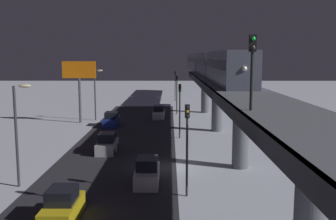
# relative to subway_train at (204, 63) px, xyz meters

# --- Properties ---
(ground_plane) EXTENTS (240.00, 240.00, 0.00)m
(ground_plane) POSITION_rel_subway_train_xyz_m (6.11, 36.01, -8.52)
(ground_plane) COLOR silver
(avenue_asphalt) EXTENTS (11.00, 83.12, 0.01)m
(avenue_asphalt) POSITION_rel_subway_train_xyz_m (11.03, 36.01, -8.51)
(avenue_asphalt) COLOR #28282D
(avenue_asphalt) RESTS_ON ground_plane
(elevated_railway) EXTENTS (5.00, 83.12, 6.74)m
(elevated_railway) POSITION_rel_subway_train_xyz_m (0.09, 36.01, -2.66)
(elevated_railway) COLOR slate
(elevated_railway) RESTS_ON ground_plane
(subway_train) EXTENTS (2.94, 74.07, 3.40)m
(subway_train) POSITION_rel_subway_train_xyz_m (0.00, 0.00, 0.00)
(subway_train) COLOR #4C5160
(subway_train) RESTS_ON elevated_railway
(rail_signal) EXTENTS (0.36, 0.41, 4.00)m
(rail_signal) POSITION_rel_subway_train_xyz_m (1.77, 48.15, 0.95)
(rail_signal) COLOR black
(rail_signal) RESTS_ON elevated_railway
(sedan_silver) EXTENTS (1.91, 4.06, 1.97)m
(sedan_silver) POSITION_rel_subway_train_xyz_m (12.43, 30.58, -7.73)
(sedan_silver) COLOR #B2B2B7
(sedan_silver) RESTS_ON ground_plane
(sedan_silver_2) EXTENTS (1.80, 4.57, 1.97)m
(sedan_silver_2) POSITION_rel_subway_train_xyz_m (7.83, 8.68, -7.72)
(sedan_silver_2) COLOR #B2B2B7
(sedan_silver_2) RESTS_ON ground_plane
(sedan_yellow) EXTENTS (1.80, 4.08, 1.97)m
(sedan_yellow) POSITION_rel_subway_train_xyz_m (12.43, 46.93, -7.72)
(sedan_yellow) COLOR gold
(sedan_yellow) RESTS_ON ground_plane
(sedan_blue) EXTENTS (1.80, 4.48, 1.97)m
(sedan_blue) POSITION_rel_subway_train_xyz_m (14.23, 15.85, -7.72)
(sedan_blue) COLOR navy
(sedan_blue) RESTS_ON ground_plane
(sedan_silver_3) EXTENTS (1.80, 4.33, 1.97)m
(sedan_silver_3) POSITION_rel_subway_train_xyz_m (7.83, 40.15, -7.72)
(sedan_silver_3) COLOR #B2B2B7
(sedan_silver_3) RESTS_ON ground_plane
(traffic_light_near) EXTENTS (0.32, 0.44, 6.40)m
(traffic_light_near) POSITION_rel_subway_train_xyz_m (4.93, 42.96, -4.32)
(traffic_light_near) COLOR #2D2D2D
(traffic_light_near) RESTS_ON ground_plane
(traffic_light_mid) EXTENTS (0.32, 0.44, 6.40)m
(traffic_light_mid) POSITION_rel_subway_train_xyz_m (4.93, 23.80, -4.32)
(traffic_light_mid) COLOR #2D2D2D
(traffic_light_mid) RESTS_ON ground_plane
(traffic_light_far) EXTENTS (0.32, 0.44, 6.40)m
(traffic_light_far) POSITION_rel_subway_train_xyz_m (4.93, 4.65, -4.32)
(traffic_light_far) COLOR #2D2D2D
(traffic_light_far) RESTS_ON ground_plane
(traffic_light_distant) EXTENTS (0.32, 0.44, 6.40)m
(traffic_light_distant) POSITION_rel_subway_train_xyz_m (4.93, -14.51, -4.32)
(traffic_light_distant) COLOR #2D2D2D
(traffic_light_distant) RESTS_ON ground_plane
(commercial_billboard) EXTENTS (4.80, 0.36, 8.90)m
(commercial_billboard) POSITION_rel_subway_train_xyz_m (19.14, 13.07, -1.69)
(commercial_billboard) COLOR #4C4C51
(commercial_billboard) RESTS_ON ground_plane
(street_lamp_near) EXTENTS (1.35, 0.44, 7.65)m
(street_lamp_near) POSITION_rel_subway_train_xyz_m (17.10, 41.01, -3.70)
(street_lamp_near) COLOR #38383D
(street_lamp_near) RESTS_ON ground_plane
(street_lamp_far) EXTENTS (1.35, 0.44, 7.65)m
(street_lamp_far) POSITION_rel_subway_train_xyz_m (17.10, 11.01, -3.70)
(street_lamp_far) COLOR #38383D
(street_lamp_far) RESTS_ON ground_plane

